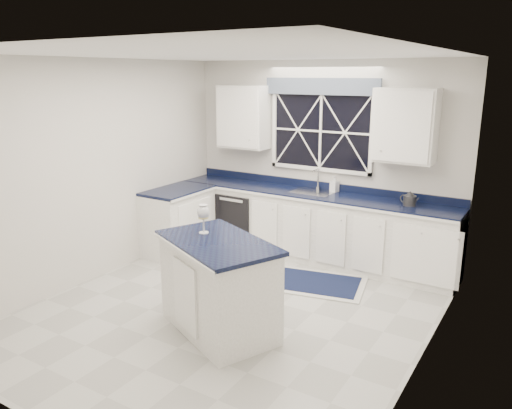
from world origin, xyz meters
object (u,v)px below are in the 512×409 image
Objects in this scene: dishwasher at (244,218)px; wine_glass at (203,213)px; faucet at (317,179)px; soap_bottle at (335,184)px; island at (219,286)px; kettle at (410,199)px.

wine_glass is at bearing -66.40° from dishwasher.
faucet is (1.10, 0.19, 0.69)m from dishwasher.
dishwasher is 3.77× the size of soap_bottle.
dishwasher is at bearing -169.98° from faucet.
wine_glass is at bearing -98.82° from soap_bottle.
soap_bottle is (0.12, 2.56, 0.57)m from island.
wine_glass is at bearing -93.07° from faucet.
island is 0.74m from wine_glass.
faucet is 2.42m from wine_glass.
faucet is 1.20× the size of kettle.
soap_bottle is (-1.08, 0.21, 0.03)m from kettle.
kettle is at bearing 56.78° from wine_glass.
dishwasher is 2.54m from wine_glass.
kettle is at bearing -10.99° from soap_bottle.
faucet is 1.01× the size of wine_glass.
faucet is 2.61m from island.
faucet reaches higher than dishwasher.
faucet is at bearing 117.52° from island.
faucet is 0.26m from soap_bottle.
wine_glass is (-0.26, 0.12, 0.68)m from island.
faucet reaches higher than kettle.
island is 5.91× the size of kettle.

